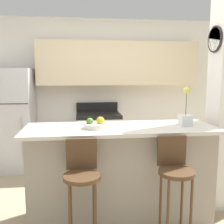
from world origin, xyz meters
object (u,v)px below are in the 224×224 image
object	(u,v)px
stove_range	(98,139)
fruit_bowl	(95,125)
orchid_vase	(186,115)
trash_bin	(47,161)
refrigerator	(12,120)
bar_stool_right	(175,175)
bar_stool_left	(82,180)

from	to	relation	value
stove_range	fruit_bowl	bearing A→B (deg)	-95.07
stove_range	orchid_vase	bearing A→B (deg)	-65.97
orchid_vase	trash_bin	size ratio (longest dim) A/B	1.09
refrigerator	stove_range	distance (m)	1.47
stove_range	fruit_bowl	size ratio (longest dim) A/B	4.48
refrigerator	fruit_bowl	size ratio (longest dim) A/B	7.00
bar_stool_right	stove_range	bearing A→B (deg)	102.96
refrigerator	orchid_vase	bearing A→B (deg)	-38.49
fruit_bowl	bar_stool_right	bearing A→B (deg)	-34.12
stove_range	trash_bin	size ratio (longest dim) A/B	2.82
bar_stool_right	trash_bin	world-z (taller)	bar_stool_right
bar_stool_right	refrigerator	bearing A→B (deg)	130.95
bar_stool_right	fruit_bowl	distance (m)	0.92
stove_range	orchid_vase	size ratio (longest dim) A/B	2.58
bar_stool_left	stove_range	bearing A→B (deg)	82.28
bar_stool_left	orchid_vase	bearing A→B (deg)	23.02
refrigerator	trash_bin	distance (m)	0.89
orchid_vase	trash_bin	world-z (taller)	orchid_vase
refrigerator	trash_bin	xyz separation A→B (m)	(0.57, -0.23, -0.65)
bar_stool_left	bar_stool_right	size ratio (longest dim) A/B	1.00
bar_stool_right	bar_stool_left	bearing A→B (deg)	180.00
orchid_vase	fruit_bowl	bearing A→B (deg)	-179.47
stove_range	bar_stool_left	world-z (taller)	stove_range
bar_stool_left	bar_stool_right	world-z (taller)	same
refrigerator	stove_range	world-z (taller)	refrigerator
stove_range	orchid_vase	world-z (taller)	orchid_vase
bar_stool_left	orchid_vase	world-z (taller)	orchid_vase
refrigerator	bar_stool_left	distance (m)	2.51
fruit_bowl	bar_stool_left	bearing A→B (deg)	-107.68
bar_stool_left	bar_stool_right	xyz separation A→B (m)	(0.83, 0.00, 0.00)
bar_stool_left	orchid_vase	distance (m)	1.30
bar_stool_left	refrigerator	bearing A→B (deg)	116.41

